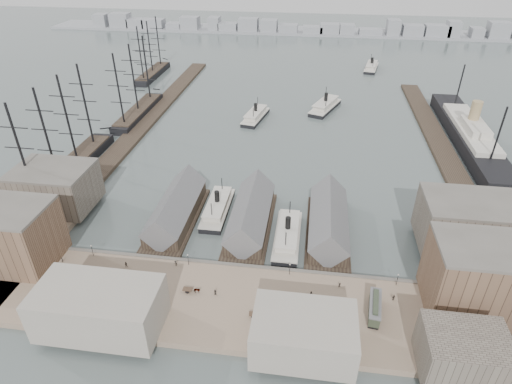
# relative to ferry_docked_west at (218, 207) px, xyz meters

# --- Properties ---
(ground) EXTENTS (900.00, 900.00, 0.00)m
(ground) POSITION_rel_ferry_docked_west_xyz_m (13.00, -23.79, -2.20)
(ground) COLOR #495554
(ground) RESTS_ON ground
(quay) EXTENTS (180.00, 30.00, 2.00)m
(quay) POSITION_rel_ferry_docked_west_xyz_m (13.00, -43.79, -1.20)
(quay) COLOR #836C58
(quay) RESTS_ON ground
(seawall) EXTENTS (180.00, 1.20, 2.30)m
(seawall) POSITION_rel_ferry_docked_west_xyz_m (13.00, -28.99, -1.05)
(seawall) COLOR #59544C
(seawall) RESTS_ON ground
(west_wharf) EXTENTS (10.00, 220.00, 1.60)m
(west_wharf) POSITION_rel_ferry_docked_west_xyz_m (-55.00, 76.21, -1.40)
(west_wharf) COLOR #2D231C
(west_wharf) RESTS_ON ground
(east_wharf) EXTENTS (10.00, 180.00, 1.60)m
(east_wharf) POSITION_rel_ferry_docked_west_xyz_m (91.00, 66.21, -1.40)
(east_wharf) COLOR #2D231C
(east_wharf) RESTS_ON ground
(ferry_shed_west) EXTENTS (14.00, 42.00, 12.60)m
(ferry_shed_west) POSITION_rel_ferry_docked_west_xyz_m (-13.00, -6.91, 2.43)
(ferry_shed_west) COLOR #2D231C
(ferry_shed_west) RESTS_ON ground
(ferry_shed_center) EXTENTS (14.00, 42.00, 12.60)m
(ferry_shed_center) POSITION_rel_ferry_docked_west_xyz_m (13.00, -6.91, 2.43)
(ferry_shed_center) COLOR #2D231C
(ferry_shed_center) RESTS_ON ground
(ferry_shed_east) EXTENTS (14.00, 42.00, 12.60)m
(ferry_shed_east) POSITION_rel_ferry_docked_west_xyz_m (39.00, -6.91, 2.43)
(ferry_shed_east) COLOR #2D231C
(ferry_shed_east) RESTS_ON ground
(warehouse_west_back) EXTENTS (26.00, 20.00, 14.00)m
(warehouse_west_back) POSITION_rel_ferry_docked_west_xyz_m (-57.00, -5.79, 6.80)
(warehouse_west_back) COLOR #60564C
(warehouse_west_back) RESTS_ON west_land
(warehouse_east_front) EXTENTS (30.00, 18.00, 19.00)m
(warehouse_east_front) POSITION_rel_ferry_docked_west_xyz_m (79.00, -35.79, 9.30)
(warehouse_east_front) COLOR brown
(warehouse_east_front) RESTS_ON east_land
(warehouse_east_back) EXTENTS (28.00, 20.00, 15.00)m
(warehouse_east_back) POSITION_rel_ferry_docked_west_xyz_m (81.00, -8.79, 7.30)
(warehouse_east_back) COLOR #60564C
(warehouse_east_back) RESTS_ON east_land
(street_bldg_center) EXTENTS (24.00, 16.00, 10.00)m
(street_bldg_center) POSITION_rel_ferry_docked_west_xyz_m (33.00, -55.79, 4.80)
(street_bldg_center) COLOR gray
(street_bldg_center) RESTS_ON quay
(street_bldg_west) EXTENTS (30.00, 16.00, 12.00)m
(street_bldg_west) POSITION_rel_ferry_docked_west_xyz_m (-17.00, -55.79, 5.80)
(street_bldg_west) COLOR gray
(street_bldg_west) RESTS_ON quay
(street_bldg_east) EXTENTS (18.00, 14.00, 11.00)m
(street_bldg_east) POSITION_rel_ferry_docked_west_xyz_m (68.00, -56.79, 5.30)
(street_bldg_east) COLOR #60564C
(street_bldg_east) RESTS_ON quay
(lamp_post_far_w) EXTENTS (0.44, 0.44, 3.92)m
(lamp_post_far_w) POSITION_rel_ferry_docked_west_xyz_m (-32.00, -30.79, 2.51)
(lamp_post_far_w) COLOR black
(lamp_post_far_w) RESTS_ON quay
(lamp_post_near_w) EXTENTS (0.44, 0.44, 3.92)m
(lamp_post_near_w) POSITION_rel_ferry_docked_west_xyz_m (-2.00, -30.79, 2.51)
(lamp_post_near_w) COLOR black
(lamp_post_near_w) RESTS_ON quay
(lamp_post_near_e) EXTENTS (0.44, 0.44, 3.92)m
(lamp_post_near_e) POSITION_rel_ferry_docked_west_xyz_m (28.00, -30.79, 2.51)
(lamp_post_near_e) COLOR black
(lamp_post_near_e) RESTS_ON quay
(lamp_post_far_e) EXTENTS (0.44, 0.44, 3.92)m
(lamp_post_far_e) POSITION_rel_ferry_docked_west_xyz_m (58.00, -30.79, 2.51)
(lamp_post_far_e) COLOR black
(lamp_post_far_e) RESTS_ON quay
(far_shore) EXTENTS (500.00, 40.00, 15.72)m
(far_shore) POSITION_rel_ferry_docked_west_xyz_m (10.93, 310.35, 1.70)
(far_shore) COLOR gray
(far_shore) RESTS_ON ground
(ferry_docked_west) EXTENTS (7.90, 26.34, 9.41)m
(ferry_docked_west) POSITION_rel_ferry_docked_west_xyz_m (0.00, 0.00, 0.00)
(ferry_docked_west) COLOR black
(ferry_docked_west) RESTS_ON ground
(ferry_docked_east) EXTENTS (8.09, 26.97, 9.63)m
(ferry_docked_east) POSITION_rel_ferry_docked_west_xyz_m (26.00, -12.53, 0.05)
(ferry_docked_east) COLOR black
(ferry_docked_east) RESTS_ON ground
(ferry_open_near) EXTENTS (12.68, 27.37, 9.42)m
(ferry_open_near) POSITION_rel_ferry_docked_west_xyz_m (1.06, 88.77, 0.00)
(ferry_open_near) COLOR black
(ferry_open_near) RESTS_ON ground
(ferry_open_mid) EXTENTS (18.68, 30.46, 10.45)m
(ferry_open_mid) POSITION_rel_ferry_docked_west_xyz_m (37.73, 107.84, 0.24)
(ferry_open_mid) COLOR black
(ferry_open_mid) RESTS_ON ground
(ferry_open_far) EXTENTS (12.70, 26.97, 9.27)m
(ferry_open_far) POSITION_rel_ferry_docked_west_xyz_m (70.17, 192.52, -0.03)
(ferry_open_far) COLOR black
(ferry_open_far) RESTS_ON ground
(sailing_ship_near) EXTENTS (9.63, 66.36, 39.60)m
(sailing_ship_near) POSITION_rel_ferry_docked_west_xyz_m (-66.75, 18.29, 0.70)
(sailing_ship_near) COLOR black
(sailing_ship_near) RESTS_ON ground
(sailing_ship_mid) EXTENTS (9.26, 53.51, 38.07)m
(sailing_ship_mid) POSITION_rel_ferry_docked_west_xyz_m (-62.32, 84.61, 0.52)
(sailing_ship_mid) COLOR black
(sailing_ship_mid) RESTS_ON ground
(sailing_ship_far) EXTENTS (8.74, 48.57, 35.94)m
(sailing_ship_far) POSITION_rel_ferry_docked_west_xyz_m (-79.68, 155.66, 0.39)
(sailing_ship_far) COLOR black
(sailing_ship_far) RESTS_ON ground
(ocean_steamer) EXTENTS (13.91, 101.65, 20.33)m
(ocean_steamer) POSITION_rel_ferry_docked_west_xyz_m (105.00, 74.27, 2.17)
(ocean_steamer) COLOR black
(ocean_steamer) RESTS_ON ground
(tram) EXTENTS (4.24, 11.57, 4.02)m
(tram) POSITION_rel_ferry_docked_west_xyz_m (50.73, -42.56, 1.85)
(tram) COLOR black
(tram) RESTS_ON quay
(horse_cart_left) EXTENTS (4.78, 2.49, 1.50)m
(horse_cart_left) POSITION_rel_ferry_docked_west_xyz_m (-17.32, -41.14, 0.57)
(horse_cart_left) COLOR black
(horse_cart_left) RESTS_ON quay
(horse_cart_center) EXTENTS (4.89, 1.52, 1.66)m
(horse_cart_center) POSITION_rel_ferry_docked_west_xyz_m (2.66, -41.66, 0.63)
(horse_cart_center) COLOR black
(horse_cart_center) RESTS_ON quay
(horse_cart_right) EXTENTS (4.77, 2.14, 1.67)m
(horse_cart_right) POSITION_rel_ferry_docked_west_xyz_m (22.13, -48.08, 0.63)
(horse_cart_right) COLOR black
(horse_cart_right) RESTS_ON quay
(pedestrian_0) EXTENTS (0.69, 0.75, 1.68)m
(pedestrian_0) POSITION_rel_ferry_docked_west_xyz_m (-39.71, -34.94, 0.63)
(pedestrian_0) COLOR black
(pedestrian_0) RESTS_ON quay
(pedestrian_1) EXTENTS (0.95, 1.03, 1.72)m
(pedestrian_1) POSITION_rel_ferry_docked_west_xyz_m (-27.34, -47.27, 0.66)
(pedestrian_1) COLOR black
(pedestrian_1) RESTS_ON quay
(pedestrian_2) EXTENTS (1.32, 1.10, 1.78)m
(pedestrian_2) POSITION_rel_ferry_docked_west_xyz_m (-5.61, -31.79, 0.68)
(pedestrian_2) COLOR black
(pedestrian_2) RESTS_ON quay
(pedestrian_3) EXTENTS (0.73, 1.03, 1.63)m
(pedestrian_3) POSITION_rel_ferry_docked_west_xyz_m (-9.96, -49.45, 0.61)
(pedestrian_3) COLOR black
(pedestrian_3) RESTS_ON quay
(pedestrian_4) EXTENTS (0.98, 0.96, 1.70)m
(pedestrian_4) POSITION_rel_ferry_docked_west_xyz_m (8.53, -41.60, 0.64)
(pedestrian_4) COLOR black
(pedestrian_4) RESTS_ON quay
(pedestrian_5) EXTENTS (0.69, 0.59, 1.58)m
(pedestrian_5) POSITION_rel_ferry_docked_west_xyz_m (25.01, -43.09, 0.59)
(pedestrian_5) COLOR black
(pedestrian_5) RESTS_ON quay
(pedestrian_6) EXTENTS (0.96, 0.97, 1.57)m
(pedestrian_6) POSITION_rel_ferry_docked_west_xyz_m (42.26, -34.00, 0.58)
(pedestrian_6) COLOR black
(pedestrian_6) RESTS_ON quay
(pedestrian_7) EXTENTS (1.27, 1.07, 1.71)m
(pedestrian_7) POSITION_rel_ferry_docked_west_xyz_m (49.91, -45.66, 0.65)
(pedestrian_7) COLOR black
(pedestrian_7) RESTS_ON quay
(pedestrian_8) EXTENTS (1.16, 0.83, 1.83)m
(pedestrian_8) POSITION_rel_ferry_docked_west_xyz_m (56.42, -36.87, 0.71)
(pedestrian_8) COLOR black
(pedestrian_8) RESTS_ON quay
(pedestrian_9) EXTENTS (0.94, 0.71, 1.72)m
(pedestrian_9) POSITION_rel_ferry_docked_west_xyz_m (67.23, -46.17, 0.65)
(pedestrian_9) COLOR black
(pedestrian_9) RESTS_ON quay
(pedestrian_10) EXTENTS (1.08, 0.99, 1.79)m
(pedestrian_10) POSITION_rel_ferry_docked_west_xyz_m (-20.01, -34.26, 0.69)
(pedestrian_10) COLOR black
(pedestrian_10) RESTS_ON quay
(pedestrian_11) EXTENTS (0.91, 0.76, 1.69)m
(pedestrian_11) POSITION_rel_ferry_docked_west_xyz_m (34.45, -38.52, 0.64)
(pedestrian_11) COLOR black
(pedestrian_11) RESTS_ON quay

